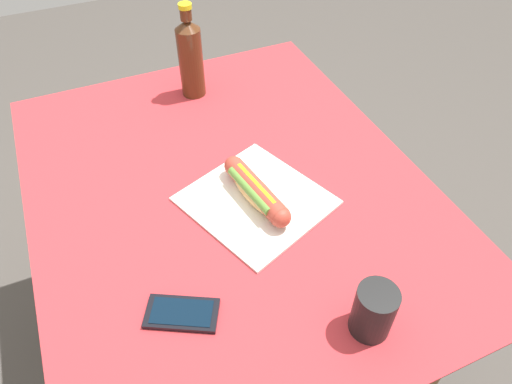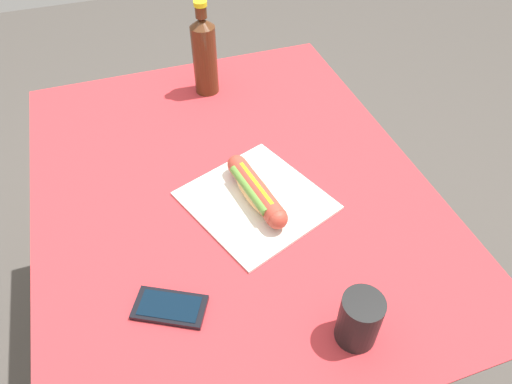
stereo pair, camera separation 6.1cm
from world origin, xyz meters
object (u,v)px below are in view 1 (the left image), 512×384
(drinking_cup, at_px, (373,311))
(soda_bottle, at_px, (190,57))
(hot_dog, at_px, (256,191))
(cell_phone, at_px, (182,313))

(drinking_cup, bearing_deg, soda_bottle, 3.42)
(hot_dog, bearing_deg, soda_bottle, -1.36)
(hot_dog, distance_m, soda_bottle, 0.47)
(soda_bottle, bearing_deg, cell_phone, 159.80)
(hot_dog, height_order, drinking_cup, drinking_cup)
(hot_dog, xyz_separation_m, drinking_cup, (-0.36, -0.06, 0.02))
(soda_bottle, relative_size, drinking_cup, 2.44)
(cell_phone, height_order, drinking_cup, drinking_cup)
(hot_dog, xyz_separation_m, cell_phone, (-0.20, 0.23, -0.03))
(drinking_cup, bearing_deg, hot_dog, 9.51)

